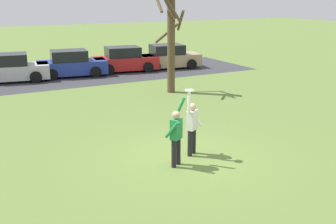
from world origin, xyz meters
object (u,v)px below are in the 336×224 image
object	(u,v)px
parked_car_tan	(169,57)
field_cone_orange	(174,155)
parked_car_red	(125,60)
person_catcher	(192,124)
bare_tree_tall	(171,41)
frisbee_disc	(189,90)
parked_car_blue	(71,64)
parked_car_silver	(11,69)
person_defender	(176,134)

from	to	relation	value
parked_car_tan	field_cone_orange	distance (m)	16.16
parked_car_red	parked_car_tan	bearing A→B (deg)	3.87
person_catcher	bare_tree_tall	distance (m)	8.69
frisbee_disc	parked_car_blue	distance (m)	14.59
frisbee_disc	parked_car_silver	xyz separation A→B (m)	(-3.18, 14.57, -1.37)
person_defender	field_cone_orange	xyz separation A→B (m)	(0.16, 0.39, -0.82)
frisbee_disc	parked_car_blue	xyz separation A→B (m)	(0.31, 14.52, -1.37)
parked_car_tan	field_cone_orange	world-z (taller)	parked_car_tan
person_catcher	parked_car_silver	distance (m)	14.84
parked_car_red	person_defender	bearing A→B (deg)	-98.41
parked_car_silver	parked_car_tan	size ratio (longest dim) A/B	1.00
field_cone_orange	person_defender	bearing A→B (deg)	-112.45
bare_tree_tall	person_catcher	bearing A→B (deg)	-113.75
bare_tree_tall	field_cone_orange	distance (m)	9.28
person_catcher	parked_car_tan	bearing A→B (deg)	-147.16
person_defender	parked_car_silver	world-z (taller)	person_defender
parked_car_blue	parked_car_tan	size ratio (longest dim) A/B	1.00
field_cone_orange	bare_tree_tall	bearing A→B (deg)	62.59
parked_car_blue	parked_car_tan	world-z (taller)	same
person_catcher	bare_tree_tall	size ratio (longest dim) A/B	0.40
person_catcher	person_defender	distance (m)	0.99
parked_car_red	parked_car_blue	bearing A→B (deg)	-171.06
parked_car_blue	frisbee_disc	bearing A→B (deg)	-83.03
frisbee_disc	parked_car_silver	bearing A→B (deg)	102.32
person_defender	frisbee_disc	bearing A→B (deg)	-0.00
frisbee_disc	parked_car_tan	xyz separation A→B (m)	(6.90, 14.34, -1.37)
parked_car_red	field_cone_orange	xyz separation A→B (m)	(-4.30, -14.59, -0.57)
person_defender	frisbee_disc	distance (m)	1.35
frisbee_disc	parked_car_tan	size ratio (longest dim) A/B	0.06
parked_car_silver	parked_car_blue	world-z (taller)	same
parked_car_blue	bare_tree_tall	xyz separation A→B (m)	(3.32, -6.59, 1.87)
person_catcher	person_defender	bearing A→B (deg)	-0.00
parked_car_blue	parked_car_tan	xyz separation A→B (m)	(6.60, -0.19, 0.00)
parked_car_red	frisbee_disc	bearing A→B (deg)	-96.47
person_catcher	field_cone_orange	bearing A→B (deg)	-20.58
person_defender	parked_car_blue	distance (m)	14.96
frisbee_disc	parked_car_red	distance (m)	15.12
person_catcher	field_cone_orange	world-z (taller)	person_catcher
bare_tree_tall	parked_car_tan	bearing A→B (deg)	62.91
person_catcher	parked_car_red	world-z (taller)	person_catcher
person_defender	parked_car_tan	bearing A→B (deg)	30.97
parked_car_tan	bare_tree_tall	distance (m)	7.43
person_defender	parked_car_blue	bearing A→B (deg)	54.43
person_defender	parked_car_tan	world-z (taller)	person_defender
parked_car_silver	bare_tree_tall	distance (m)	9.69
parked_car_tan	bare_tree_tall	size ratio (longest dim) A/B	0.83
person_catcher	parked_car_blue	world-z (taller)	person_catcher
person_catcher	frisbee_disc	xyz separation A→B (m)	(-0.19, -0.12, 1.11)
parked_car_tan	bare_tree_tall	xyz separation A→B (m)	(-3.28, -6.41, 1.87)
frisbee_disc	parked_car_blue	bearing A→B (deg)	88.79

